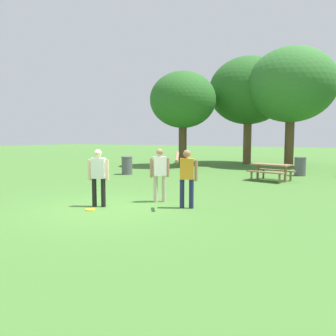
# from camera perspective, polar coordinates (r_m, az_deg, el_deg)

# --- Properties ---
(ground_plane) EXTENTS (120.00, 120.00, 0.00)m
(ground_plane) POSITION_cam_1_polar(r_m,az_deg,el_deg) (9.66, -10.71, -6.69)
(ground_plane) COLOR #447530
(person_thrower) EXTENTS (0.57, 0.82, 1.64)m
(person_thrower) POSITION_cam_1_polar(r_m,az_deg,el_deg) (9.32, 3.21, -1.06)
(person_thrower) COLOR #1E234C
(person_thrower) RESTS_ON ground
(person_catcher) EXTENTS (0.56, 0.36, 1.64)m
(person_catcher) POSITION_cam_1_polar(r_m,az_deg,el_deg) (9.72, -11.74, -1.01)
(person_catcher) COLOR black
(person_catcher) RESTS_ON ground
(person_bystander) EXTENTS (0.47, 0.45, 1.64)m
(person_bystander) POSITION_cam_1_polar(r_m,az_deg,el_deg) (10.21, -1.42, -0.60)
(person_bystander) COLOR #B7AD93
(person_bystander) RESTS_ON ground
(frisbee) EXTENTS (0.28, 0.28, 0.03)m
(frisbee) POSITION_cam_1_polar(r_m,az_deg,el_deg) (9.47, -13.10, -6.90)
(frisbee) COLOR yellow
(frisbee) RESTS_ON ground
(picnic_table_near) EXTENTS (1.99, 1.78, 0.77)m
(picnic_table_near) POSITION_cam_1_polar(r_m,az_deg,el_deg) (15.84, 17.15, -0.08)
(picnic_table_near) COLOR olive
(picnic_table_near) RESTS_ON ground
(trash_can_beside_table) EXTENTS (0.59, 0.59, 0.96)m
(trash_can_beside_table) POSITION_cam_1_polar(r_m,az_deg,el_deg) (17.87, -7.00, 0.46)
(trash_can_beside_table) COLOR #515156
(trash_can_beside_table) RESTS_ON ground
(trash_can_further_along) EXTENTS (0.59, 0.59, 0.96)m
(trash_can_further_along) POSITION_cam_1_polar(r_m,az_deg,el_deg) (18.42, 21.55, 0.26)
(trash_can_further_along) COLOR #515156
(trash_can_further_along) RESTS_ON ground
(tree_tall_left) EXTENTS (4.38, 4.38, 6.30)m
(tree_tall_left) POSITION_cam_1_polar(r_m,az_deg,el_deg) (22.73, 2.54, 11.42)
(tree_tall_left) COLOR #4C3823
(tree_tall_left) RESTS_ON ground
(tree_broad_center) EXTENTS (5.70, 5.70, 7.73)m
(tree_broad_center) POSITION_cam_1_polar(r_m,az_deg,el_deg) (25.59, 13.50, 12.60)
(tree_broad_center) COLOR brown
(tree_broad_center) RESTS_ON ground
(tree_far_right) EXTENTS (5.72, 5.72, 7.80)m
(tree_far_right) POSITION_cam_1_polar(r_m,az_deg,el_deg) (23.98, 20.22, 13.05)
(tree_far_right) COLOR brown
(tree_far_right) RESTS_ON ground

